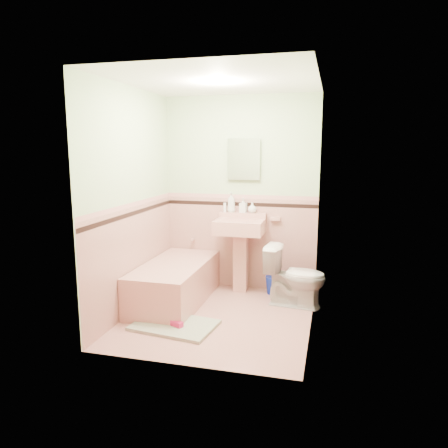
% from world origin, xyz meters
% --- Properties ---
extents(floor, '(2.20, 2.20, 0.00)m').
position_xyz_m(floor, '(0.00, 0.00, 0.00)').
color(floor, tan).
rests_on(floor, ground).
extents(ceiling, '(2.20, 2.20, 0.00)m').
position_xyz_m(ceiling, '(0.00, 0.00, 2.50)').
color(ceiling, white).
rests_on(ceiling, ground).
extents(wall_back, '(2.50, 0.00, 2.50)m').
position_xyz_m(wall_back, '(0.00, 1.10, 1.25)').
color(wall_back, '#F6EDC9').
rests_on(wall_back, ground).
extents(wall_front, '(2.50, 0.00, 2.50)m').
position_xyz_m(wall_front, '(0.00, -1.10, 1.25)').
color(wall_front, '#F6EDC9').
rests_on(wall_front, ground).
extents(wall_left, '(0.00, 2.50, 2.50)m').
position_xyz_m(wall_left, '(-1.00, 0.00, 1.25)').
color(wall_left, '#F6EDC9').
rests_on(wall_left, ground).
extents(wall_right, '(0.00, 2.50, 2.50)m').
position_xyz_m(wall_right, '(1.00, 0.00, 1.25)').
color(wall_right, '#F6EDC9').
rests_on(wall_right, ground).
extents(wainscot_back, '(2.00, 0.00, 2.00)m').
position_xyz_m(wainscot_back, '(0.00, 1.09, 0.60)').
color(wainscot_back, tan).
rests_on(wainscot_back, ground).
extents(wainscot_front, '(2.00, 0.00, 2.00)m').
position_xyz_m(wainscot_front, '(0.00, -1.09, 0.60)').
color(wainscot_front, tan).
rests_on(wainscot_front, ground).
extents(wainscot_left, '(0.00, 2.20, 2.20)m').
position_xyz_m(wainscot_left, '(-0.99, 0.00, 0.60)').
color(wainscot_left, tan).
rests_on(wainscot_left, ground).
extents(wainscot_right, '(0.00, 2.20, 2.20)m').
position_xyz_m(wainscot_right, '(0.99, 0.00, 0.60)').
color(wainscot_right, tan).
rests_on(wainscot_right, ground).
extents(accent_back, '(2.00, 0.00, 2.00)m').
position_xyz_m(accent_back, '(0.00, 1.08, 1.12)').
color(accent_back, black).
rests_on(accent_back, ground).
extents(accent_front, '(2.00, 0.00, 2.00)m').
position_xyz_m(accent_front, '(0.00, -1.08, 1.12)').
color(accent_front, black).
rests_on(accent_front, ground).
extents(accent_left, '(0.00, 2.20, 2.20)m').
position_xyz_m(accent_left, '(-0.98, 0.00, 1.12)').
color(accent_left, black).
rests_on(accent_left, ground).
extents(accent_right, '(0.00, 2.20, 2.20)m').
position_xyz_m(accent_right, '(0.98, 0.00, 1.12)').
color(accent_right, black).
rests_on(accent_right, ground).
extents(cap_back, '(2.00, 0.00, 2.00)m').
position_xyz_m(cap_back, '(0.00, 1.08, 1.22)').
color(cap_back, tan).
rests_on(cap_back, ground).
extents(cap_front, '(2.00, 0.00, 2.00)m').
position_xyz_m(cap_front, '(0.00, -1.08, 1.22)').
color(cap_front, tan).
rests_on(cap_front, ground).
extents(cap_left, '(0.00, 2.20, 2.20)m').
position_xyz_m(cap_left, '(-0.98, 0.00, 1.22)').
color(cap_left, tan).
rests_on(cap_left, ground).
extents(cap_right, '(0.00, 2.20, 2.20)m').
position_xyz_m(cap_right, '(0.98, 0.00, 1.22)').
color(cap_right, tan).
rests_on(cap_right, ground).
extents(bathtub, '(0.70, 1.50, 0.45)m').
position_xyz_m(bathtub, '(-0.63, 0.33, 0.23)').
color(bathtub, tan).
rests_on(bathtub, floor).
extents(tub_faucet, '(0.04, 0.12, 0.04)m').
position_xyz_m(tub_faucet, '(-0.63, 1.05, 0.63)').
color(tub_faucet, silver).
rests_on(tub_faucet, wall_back).
extents(sink, '(0.61, 0.50, 0.95)m').
position_xyz_m(sink, '(0.05, 0.86, 0.48)').
color(sink, tan).
rests_on(sink, floor).
extents(sink_faucet, '(0.02, 0.02, 0.10)m').
position_xyz_m(sink_faucet, '(0.05, 1.00, 0.95)').
color(sink_faucet, silver).
rests_on(sink_faucet, sink).
extents(medicine_cabinet, '(0.35, 0.04, 0.44)m').
position_xyz_m(medicine_cabinet, '(0.05, 1.07, 1.70)').
color(medicine_cabinet, white).
rests_on(medicine_cabinet, wall_back).
extents(soap_dish, '(0.13, 0.07, 0.04)m').
position_xyz_m(soap_dish, '(0.47, 1.06, 0.95)').
color(soap_dish, tan).
rests_on(soap_dish, wall_back).
extents(soap_bottle_left, '(0.12, 0.12, 0.26)m').
position_xyz_m(soap_bottle_left, '(-0.11, 1.04, 1.15)').
color(soap_bottle_left, '#B2B2B2').
rests_on(soap_bottle_left, sink).
extents(soap_bottle_mid, '(0.09, 0.09, 0.19)m').
position_xyz_m(soap_bottle_mid, '(0.05, 1.04, 1.11)').
color(soap_bottle_mid, '#B2B2B2').
rests_on(soap_bottle_mid, sink).
extents(soap_bottle_right, '(0.13, 0.13, 0.14)m').
position_xyz_m(soap_bottle_right, '(0.17, 1.04, 1.09)').
color(soap_bottle_right, '#B2B2B2').
rests_on(soap_bottle_right, sink).
extents(tube, '(0.04, 0.04, 0.12)m').
position_xyz_m(tube, '(-0.19, 1.04, 1.08)').
color(tube, white).
rests_on(tube, sink).
extents(toilet, '(0.74, 0.47, 0.71)m').
position_xyz_m(toilet, '(0.78, 0.57, 0.36)').
color(toilet, white).
rests_on(toilet, floor).
extents(bucket, '(0.24, 0.24, 0.23)m').
position_xyz_m(bucket, '(0.49, 0.92, 0.11)').
color(bucket, '#0B2197').
rests_on(bucket, floor).
extents(bath_mat, '(0.90, 0.66, 0.03)m').
position_xyz_m(bath_mat, '(-0.37, -0.37, 0.02)').
color(bath_mat, '#939E83').
rests_on(bath_mat, floor).
extents(shoe, '(0.15, 0.11, 0.05)m').
position_xyz_m(shoe, '(-0.33, -0.42, 0.06)').
color(shoe, '#BF1E59').
rests_on(shoe, bath_mat).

